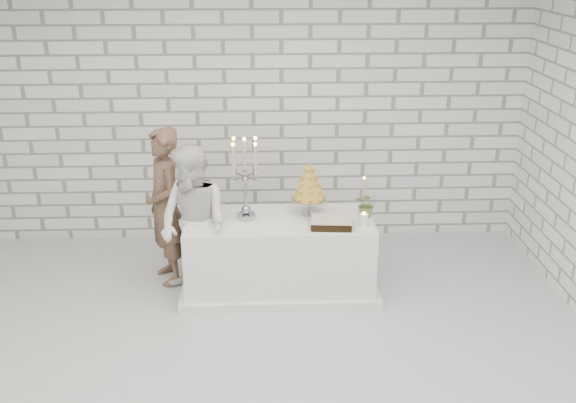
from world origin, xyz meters
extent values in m
cube|color=silver|center=(0.00, 0.00, 0.00)|extent=(6.00, 5.00, 0.01)
cube|color=white|center=(0.00, 2.50, 1.50)|extent=(6.00, 0.01, 3.00)
cube|color=white|center=(0.25, 1.20, 0.38)|extent=(1.80, 0.80, 0.75)
imported|color=#4D3224|center=(-0.87, 1.44, 0.80)|extent=(0.58, 0.69, 1.60)
imported|color=white|center=(-0.56, 1.08, 0.76)|extent=(0.94, 0.92, 1.52)
cube|color=black|center=(0.73, 1.01, 0.79)|extent=(0.40, 0.30, 0.08)
cylinder|color=white|center=(1.04, 1.01, 0.81)|extent=(0.09, 0.09, 0.12)
cylinder|color=#C3B489|center=(1.09, 1.43, 0.91)|extent=(0.07, 0.07, 0.32)
imported|color=#5A713F|center=(1.10, 1.24, 0.88)|extent=(0.28, 0.26, 0.25)
camera|label=1|loc=(0.12, -4.62, 3.21)|focal=40.98mm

